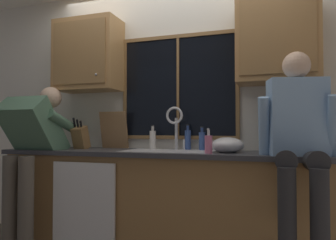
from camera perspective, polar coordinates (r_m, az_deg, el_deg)
name	(u,v)px	position (r m, az deg, el deg)	size (l,w,h in m)	color
back_wall	(177,113)	(3.18, 1.56, 1.29)	(5.37, 0.12, 2.55)	silver
window_glass	(178,87)	(3.13, 1.86, 5.94)	(1.10, 0.02, 0.95)	black
window_frame_top	(178,36)	(3.22, 1.80, 14.68)	(1.17, 0.02, 0.04)	brown
window_frame_bottom	(178,137)	(3.09, 1.82, -3.12)	(1.17, 0.02, 0.04)	brown
window_frame_left	(125,89)	(3.32, -7.65, 5.51)	(0.04, 0.02, 0.95)	brown
window_frame_right	(238,84)	(3.01, 12.29, 6.28)	(0.04, 0.02, 0.95)	brown
window_mullion_center	(178,87)	(3.12, 1.80, 5.97)	(0.02, 0.02, 0.95)	brown
lower_cabinet_run	(165,205)	(2.92, -0.48, -14.94)	(2.97, 0.58, 0.88)	olive
countertop	(165,153)	(2.83, -0.61, -5.94)	(3.03, 0.62, 0.04)	#38383D
dishwasher_front	(83,206)	(2.91, -14.87, -14.59)	(0.60, 0.02, 0.74)	white
upper_cabinet_left	(88,56)	(3.42, -14.04, 11.05)	(0.66, 0.36, 0.72)	#A87A47
upper_cabinet_right	(277,40)	(2.91, 18.83, 13.34)	(0.66, 0.36, 0.72)	#A87A47
sink	(169,162)	(2.84, 0.18, -7.51)	(0.80, 0.46, 0.21)	#B7B7BC
faucet	(176,123)	(2.99, 1.40, -0.47)	(0.18, 0.09, 0.40)	silver
person_standing	(32,147)	(3.18, -23.09, -4.42)	(0.53, 0.70, 1.53)	#595147
person_sitting_on_counter	(298,130)	(2.42, 22.18, -1.71)	(0.54, 0.64, 1.26)	#262628
knife_block	(81,138)	(3.23, -15.31, -3.06)	(0.12, 0.18, 0.32)	olive
cutting_board	(114,130)	(3.28, -9.62, -1.78)	(0.29, 0.02, 0.37)	#997047
mixing_bowl	(228,145)	(2.68, 10.57, -4.44)	(0.26, 0.26, 0.13)	silver
soap_dispenser	(209,144)	(2.53, 7.24, -4.25)	(0.06, 0.07, 0.20)	pink
bottle_green_glass	(202,140)	(2.93, 6.09, -3.65)	(0.06, 0.06, 0.22)	#334C8C
bottle_tall_clear	(188,139)	(3.01, 3.55, -3.43)	(0.06, 0.06, 0.24)	#334C8C
bottle_amber_small	(153,139)	(3.07, -2.75, -3.44)	(0.06, 0.06, 0.23)	silver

